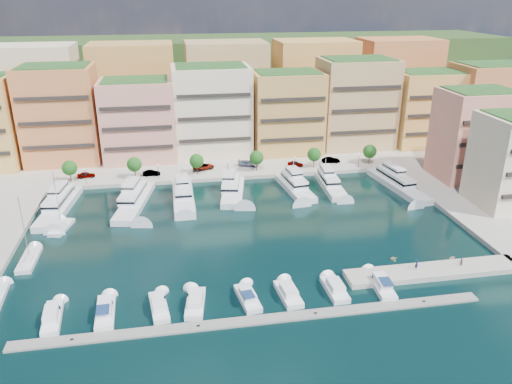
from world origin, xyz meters
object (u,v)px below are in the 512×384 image
cruiser_1 (105,313)px  car_2 (204,166)px  tree_3 (257,158)px  cruiser_3 (195,303)px  yacht_1 (135,200)px  car_3 (248,163)px  cruiser_0 (52,318)px  car_5 (331,160)px  cruiser_5 (288,294)px  tender_1 (393,258)px  lamppost_4 (359,158)px  yacht_0 (59,204)px  person_1 (461,262)px  lamppost_1 (158,169)px  car_1 (152,173)px  cruiser_6 (335,289)px  sailboat_1 (29,260)px  yacht_4 (294,186)px  cruiser_7 (381,285)px  tree_4 (314,155)px  yacht_6 (396,183)px  cruiser_4 (248,298)px  sailboat_2 (62,228)px  lamppost_2 (228,165)px  lamppost_0 (85,174)px  tender_3 (452,258)px  cruiser_2 (159,307)px  yacht_5 (330,183)px  tree_2 (197,161)px  lamppost_3 (295,162)px  car_0 (86,175)px  yacht_2 (183,194)px  yacht_3 (233,189)px  car_4 (295,164)px  tree_0 (69,168)px  person_0 (416,264)px

cruiser_1 → car_2: (19.90, 61.84, 1.25)m
tree_3 → cruiser_3: (-20.09, -58.09, -4.20)m
yacht_1 → car_3: yacht_1 is taller
cruiser_0 → car_5: (63.51, 60.99, 1.28)m
car_2 → cruiser_5: bearing=168.5°
tender_1 → lamppost_4: bearing=-15.3°
yacht_0 → person_1: size_ratio=15.16×
lamppost_1 → cruiser_1: size_ratio=0.48×
car_1 → car_2: (13.90, 2.62, 0.08)m
cruiser_6 → sailboat_1: 55.80m
yacht_4 → cruiser_7: yacht_4 is taller
tree_4 → lamppost_1: (-42.00, -2.30, -0.92)m
lamppost_1 → lamppost_4: bearing=0.0°
yacht_4 → yacht_6: same height
lamppost_1 → cruiser_4: 57.70m
cruiser_5 → cruiser_6: (7.91, 0.00, 0.00)m
sailboat_2 → tender_1: size_ratio=9.12×
lamppost_2 → yacht_4: bearing=-34.4°
lamppost_0 → tender_3: (71.85, -49.26, -3.41)m
cruiser_2 → cruiser_3: size_ratio=0.98×
lamppost_2 → cruiser_0: (-33.65, -55.79, -3.28)m
car_1 → car_3: bearing=-82.1°
yacht_5 → cruiser_1: size_ratio=2.05×
tree_2 → yacht_6: size_ratio=0.24×
lamppost_2 → lamppost_3: same height
car_0 → yacht_5: bearing=-107.7°
tree_3 → yacht_6: tree_3 is taller
tree_4 → car_1: tree_4 is taller
lamppost_1 → car_2: lamppost_1 is taller
car_0 → person_1: size_ratio=2.88×
lamppost_0 → cruiser_5: lamppost_0 is taller
yacht_2 → sailboat_1: sailboat_1 is taller
yacht_3 → car_2: (-5.81, 16.35, 0.61)m
cruiser_0 → cruiser_2: (15.90, 0.01, 0.00)m
tender_3 → car_4: (-16.59, 53.47, 1.32)m
lamppost_1 → cruiser_0: (-15.65, -55.79, -3.28)m
cruiser_3 → person_1: bearing=3.5°
lamppost_0 → cruiser_6: 72.98m
tree_2 → cruiser_1: size_ratio=0.64×
tender_3 → tree_2: bearing=20.4°
cruiser_2 → cruiser_6: bearing=0.0°
lamppost_1 → tender_3: bearing=-42.5°
lamppost_0 → lamppost_3: size_ratio=1.00×
tree_0 → yacht_2: bearing=-26.4°
yacht_6 → person_1: bearing=-98.6°
car_2 → tree_3: bearing=-124.7°
person_0 → car_3: bearing=12.4°
lamppost_0 → person_0: 81.99m
cruiser_0 → tender_1: size_ratio=5.93×
lamppost_2 → yacht_1: yacht_1 is taller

